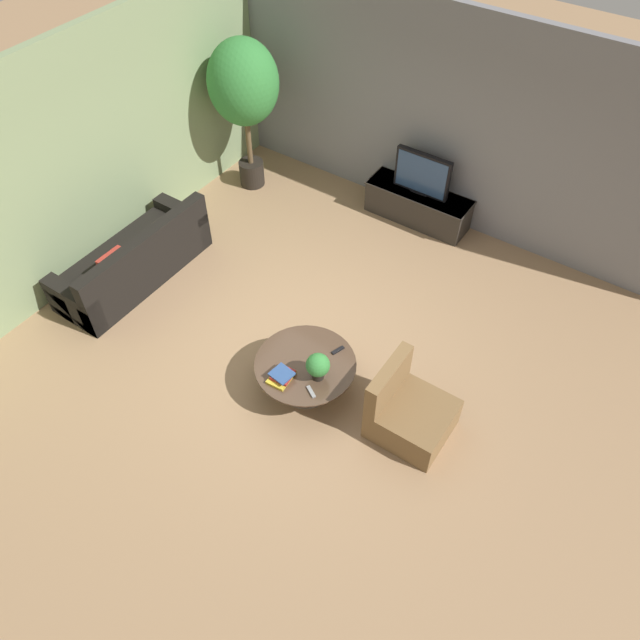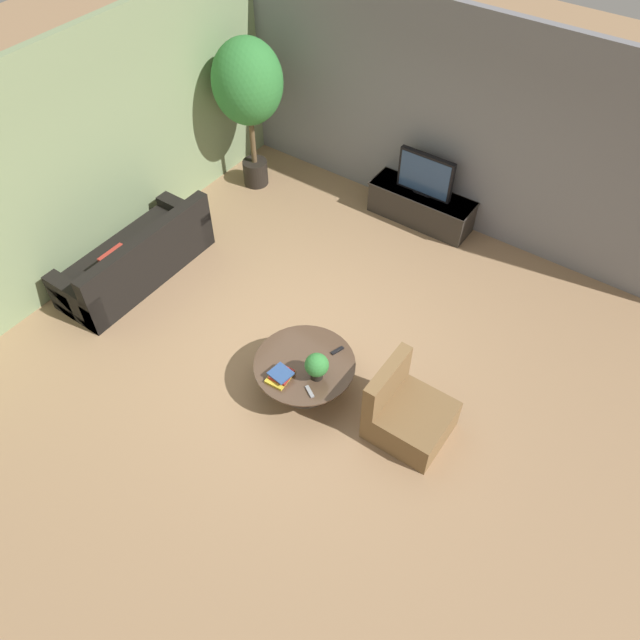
{
  "view_description": "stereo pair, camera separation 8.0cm",
  "coord_description": "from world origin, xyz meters",
  "px_view_note": "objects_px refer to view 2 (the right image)",
  "views": [
    {
      "loc": [
        2.86,
        -3.9,
        5.86
      ],
      "look_at": [
        0.17,
        0.06,
        0.55
      ],
      "focal_mm": 35.0,
      "sensor_mm": 36.0,
      "label": 1
    },
    {
      "loc": [
        2.92,
        -3.86,
        5.86
      ],
      "look_at": [
        0.17,
        0.06,
        0.55
      ],
      "focal_mm": 35.0,
      "sensor_mm": 36.0,
      "label": 2
    }
  ],
  "objects_px": {
    "media_console": "(421,206)",
    "couch_by_wall": "(137,259)",
    "television": "(426,175)",
    "potted_plant_tabletop": "(317,366)",
    "armchair_wicker": "(407,414)",
    "potted_palm_tall": "(248,86)",
    "coffee_table": "(305,370)"
  },
  "relations": [
    {
      "from": "media_console",
      "to": "couch_by_wall",
      "type": "xyz_separation_m",
      "value": [
        -2.51,
        -3.19,
        0.03
      ]
    },
    {
      "from": "television",
      "to": "potted_plant_tabletop",
      "type": "relative_size",
      "value": 2.39
    },
    {
      "from": "armchair_wicker",
      "to": "potted_plant_tabletop",
      "type": "bearing_deg",
      "value": 104.16
    },
    {
      "from": "couch_by_wall",
      "to": "potted_plant_tabletop",
      "type": "relative_size",
      "value": 6.27
    },
    {
      "from": "couch_by_wall",
      "to": "potted_plant_tabletop",
      "type": "xyz_separation_m",
      "value": [
        3.13,
        -0.3,
        0.35
      ]
    },
    {
      "from": "media_console",
      "to": "couch_by_wall",
      "type": "height_order",
      "value": "couch_by_wall"
    },
    {
      "from": "potted_palm_tall",
      "to": "coffee_table",
      "type": "bearing_deg",
      "value": -43.0
    },
    {
      "from": "armchair_wicker",
      "to": "potted_palm_tall",
      "type": "distance_m",
      "value": 5.09
    },
    {
      "from": "coffee_table",
      "to": "potted_plant_tabletop",
      "type": "bearing_deg",
      "value": -18.85
    },
    {
      "from": "potted_palm_tall",
      "to": "armchair_wicker",
      "type": "bearing_deg",
      "value": -31.79
    },
    {
      "from": "television",
      "to": "couch_by_wall",
      "type": "xyz_separation_m",
      "value": [
        -2.51,
        -3.19,
        -0.51
      ]
    },
    {
      "from": "armchair_wicker",
      "to": "media_console",
      "type": "bearing_deg",
      "value": 26.48
    },
    {
      "from": "armchair_wicker",
      "to": "potted_plant_tabletop",
      "type": "relative_size",
      "value": 2.5
    },
    {
      "from": "media_console",
      "to": "potted_palm_tall",
      "type": "xyz_separation_m",
      "value": [
        -2.56,
        -0.66,
        1.35
      ]
    },
    {
      "from": "potted_palm_tall",
      "to": "couch_by_wall",
      "type": "bearing_deg",
      "value": -88.9
    },
    {
      "from": "coffee_table",
      "to": "couch_by_wall",
      "type": "bearing_deg",
      "value": 175.58
    },
    {
      "from": "media_console",
      "to": "coffee_table",
      "type": "distance_m",
      "value": 3.44
    },
    {
      "from": "media_console",
      "to": "potted_plant_tabletop",
      "type": "height_order",
      "value": "potted_plant_tabletop"
    },
    {
      "from": "media_console",
      "to": "couch_by_wall",
      "type": "distance_m",
      "value": 4.06
    },
    {
      "from": "media_console",
      "to": "television",
      "type": "relative_size",
      "value": 1.88
    },
    {
      "from": "couch_by_wall",
      "to": "potted_plant_tabletop",
      "type": "distance_m",
      "value": 3.17
    },
    {
      "from": "armchair_wicker",
      "to": "coffee_table",
      "type": "bearing_deg",
      "value": 98.22
    },
    {
      "from": "potted_plant_tabletop",
      "to": "couch_by_wall",
      "type": "bearing_deg",
      "value": 174.53
    },
    {
      "from": "media_console",
      "to": "armchair_wicker",
      "type": "height_order",
      "value": "armchair_wicker"
    },
    {
      "from": "media_console",
      "to": "potted_palm_tall",
      "type": "bearing_deg",
      "value": -165.63
    },
    {
      "from": "potted_palm_tall",
      "to": "potted_plant_tabletop",
      "type": "bearing_deg",
      "value": -41.72
    },
    {
      "from": "media_console",
      "to": "potted_palm_tall",
      "type": "distance_m",
      "value": 2.97
    },
    {
      "from": "television",
      "to": "coffee_table",
      "type": "distance_m",
      "value": 3.48
    },
    {
      "from": "coffee_table",
      "to": "couch_by_wall",
      "type": "relative_size",
      "value": 0.53
    },
    {
      "from": "couch_by_wall",
      "to": "potted_palm_tall",
      "type": "xyz_separation_m",
      "value": [
        -0.05,
        2.54,
        1.32
      ]
    },
    {
      "from": "television",
      "to": "armchair_wicker",
      "type": "distance_m",
      "value": 3.66
    },
    {
      "from": "coffee_table",
      "to": "couch_by_wall",
      "type": "height_order",
      "value": "couch_by_wall"
    }
  ]
}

